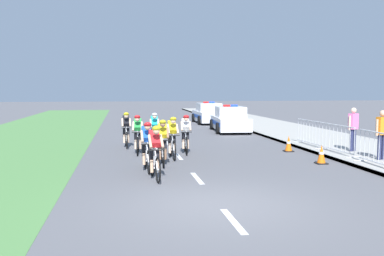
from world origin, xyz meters
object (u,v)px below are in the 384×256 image
(crowd_barrier_rear, at_px, (309,133))
(spectator_closest, at_px, (353,126))
(traffic_cone_mid, at_px, (289,144))
(spectator_middle, at_px, (382,131))
(cyclist_third, at_px, (163,142))
(crowd_barrier_front, at_px, (379,150))
(cyclist_eighth, at_px, (126,129))
(police_car_nearest, at_px, (230,120))
(crowd_barrier_middle, at_px, (337,139))
(cyclist_second, at_px, (147,146))
(traffic_cone_near, at_px, (321,155))
(cyclist_sixth, at_px, (186,134))
(cyclist_lead, at_px, (155,151))
(cyclist_seventh, at_px, (154,130))
(cyclist_fifth, at_px, (138,134))
(police_car_second, at_px, (209,114))
(cyclist_fourth, at_px, (172,137))

(crowd_barrier_rear, relative_size, spectator_closest, 1.39)
(traffic_cone_mid, bearing_deg, spectator_middle, -55.94)
(cyclist_third, height_order, crowd_barrier_front, cyclist_third)
(cyclist_eighth, relative_size, police_car_nearest, 0.38)
(cyclist_third, relative_size, crowd_barrier_middle, 0.74)
(cyclist_second, xyz_separation_m, crowd_barrier_front, (7.02, -1.08, -0.14))
(traffic_cone_near, bearing_deg, spectator_middle, -4.79)
(cyclist_sixth, relative_size, cyclist_eighth, 1.00)
(cyclist_lead, xyz_separation_m, spectator_closest, (7.88, 3.49, 0.30))
(crowd_barrier_front, height_order, spectator_middle, spectator_middle)
(cyclist_sixth, bearing_deg, cyclist_seventh, 124.43)
(spectator_middle, bearing_deg, cyclist_eighth, 147.76)
(crowd_barrier_rear, xyz_separation_m, spectator_closest, (0.92, -1.86, 0.44))
(police_car_nearest, relative_size, traffic_cone_near, 7.07)
(cyclist_fifth, bearing_deg, cyclist_second, -87.65)
(cyclist_second, xyz_separation_m, cyclist_seventh, (0.60, 4.94, 0.00))
(cyclist_eighth, relative_size, police_car_second, 0.39)
(crowd_barrier_rear, distance_m, traffic_cone_mid, 1.55)
(police_car_second, height_order, spectator_middle, spectator_middle)
(crowd_barrier_middle, height_order, spectator_closest, spectator_closest)
(cyclist_second, distance_m, cyclist_third, 1.07)
(cyclist_third, bearing_deg, cyclist_fourth, 70.38)
(cyclist_lead, relative_size, spectator_middle, 1.03)
(cyclist_fourth, relative_size, cyclist_fifth, 1.00)
(crowd_barrier_front, bearing_deg, cyclist_lead, -178.41)
(cyclist_second, xyz_separation_m, crowd_barrier_rear, (7.11, 4.09, -0.14))
(cyclist_third, xyz_separation_m, cyclist_fourth, (0.48, 1.34, 0.00))
(cyclist_lead, relative_size, spectator_closest, 1.03)
(cyclist_third, bearing_deg, crowd_barrier_front, -17.12)
(police_car_second, height_order, crowd_barrier_middle, police_car_second)
(cyclist_sixth, bearing_deg, cyclist_eighth, 135.90)
(cyclist_seventh, relative_size, crowd_barrier_rear, 0.74)
(crowd_barrier_front, bearing_deg, police_car_nearest, 96.65)
(cyclist_sixth, distance_m, traffic_cone_near, 5.15)
(cyclist_sixth, relative_size, crowd_barrier_middle, 0.74)
(police_car_second, bearing_deg, police_car_nearest, -90.01)
(cyclist_lead, bearing_deg, cyclist_fifth, 93.54)
(crowd_barrier_rear, relative_size, traffic_cone_mid, 3.63)
(cyclist_sixth, bearing_deg, crowd_barrier_middle, -16.24)
(police_car_second, bearing_deg, cyclist_fifth, -111.51)
(cyclist_seventh, distance_m, traffic_cone_near, 6.99)
(spectator_middle, bearing_deg, crowd_barrier_rear, 101.78)
(spectator_closest, bearing_deg, crowd_barrier_rear, 116.27)
(cyclist_sixth, xyz_separation_m, crowd_barrier_front, (5.33, -4.43, -0.14))
(cyclist_fourth, distance_m, police_car_second, 16.38)
(crowd_barrier_middle, bearing_deg, crowd_barrier_front, -92.54)
(cyclist_seventh, distance_m, crowd_barrier_rear, 6.57)
(police_car_second, distance_m, crowd_barrier_rear, 14.00)
(cyclist_second, bearing_deg, cyclist_third, 58.35)
(cyclist_second, distance_m, crowd_barrier_rear, 8.20)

